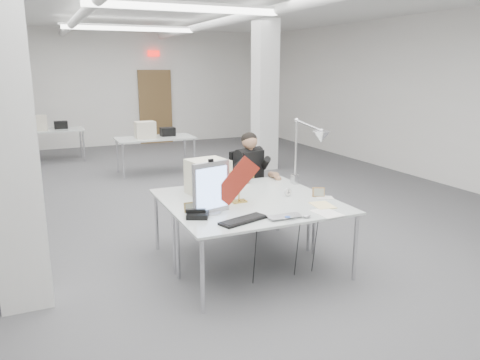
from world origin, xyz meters
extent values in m
cube|color=#4A4A4D|center=(0.00, 0.00, -0.01)|extent=(10.00, 14.00, 0.02)
cube|color=silver|center=(0.00, 7.01, 1.60)|extent=(10.00, 0.02, 3.20)
cube|color=silver|center=(5.01, 0.00, 1.60)|extent=(0.02, 14.00, 3.20)
cube|color=white|center=(-2.30, -2.00, 1.60)|extent=(0.45, 0.45, 3.20)
cube|color=white|center=(2.50, 2.50, 1.60)|extent=(0.45, 0.45, 3.20)
cube|color=brown|center=(1.20, 6.94, 1.05)|extent=(0.95, 0.08, 2.10)
cube|color=red|center=(1.20, 6.90, 2.55)|extent=(0.32, 0.06, 0.16)
cylinder|color=silver|center=(-1.20, 0.00, 3.02)|extent=(0.16, 13.60, 0.16)
cylinder|color=silver|center=(1.40, 0.00, 3.02)|extent=(0.16, 13.60, 0.16)
cube|color=white|center=(0.00, 0.00, 2.98)|extent=(2.80, 0.14, 0.08)
cube|color=white|center=(0.00, 4.00, 2.98)|extent=(2.80, 0.14, 0.08)
cube|color=silver|center=(0.00, -2.50, 0.74)|extent=(1.80, 0.90, 0.02)
cube|color=silver|center=(0.00, -1.60, 0.74)|extent=(1.80, 0.90, 0.02)
cube|color=silver|center=(0.20, 3.00, 0.74)|extent=(1.60, 0.80, 0.02)
cube|color=silver|center=(-1.80, 5.20, 0.74)|extent=(1.60, 0.80, 0.02)
cube|color=#ABABAF|center=(-0.54, -2.32, 1.02)|extent=(0.42, 0.15, 0.53)
cube|color=maroon|center=(-0.27, -2.36, 1.07)|extent=(0.46, 0.14, 0.51)
cube|color=black|center=(-0.35, -2.70, 0.77)|extent=(0.53, 0.31, 0.02)
imported|color=#B1B1B6|center=(0.06, -2.83, 0.77)|extent=(0.35, 0.23, 0.03)
ellipsoid|color=#A3A4A8|center=(0.26, -2.85, 0.77)|extent=(0.10, 0.07, 0.03)
cube|color=black|center=(-0.71, -2.41, 0.78)|extent=(0.27, 0.26, 0.05)
cube|color=#A58747|center=(-0.72, -2.21, 0.81)|extent=(0.14, 0.04, 0.11)
cube|color=#A37646|center=(0.78, -2.25, 0.81)|extent=(0.14, 0.09, 0.11)
cylinder|color=silver|center=(0.48, -2.09, 0.81)|extent=(0.09, 0.04, 0.09)
cube|color=white|center=(0.52, -2.81, 0.76)|extent=(0.23, 0.32, 0.01)
cube|color=#FFE498|center=(0.63, -2.57, 0.76)|extent=(0.23, 0.30, 0.01)
cube|color=beige|center=(0.82, -2.32, 0.76)|extent=(0.22, 0.19, 0.01)
cube|color=beige|center=(-0.31, -1.61, 0.96)|extent=(0.48, 0.46, 0.40)
camera|label=1|loc=(-2.10, -6.56, 2.20)|focal=35.00mm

